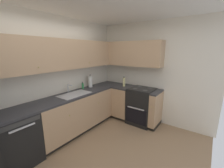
% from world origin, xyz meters
% --- Properties ---
extents(ground_plane, '(3.93, 2.97, 0.02)m').
position_xyz_m(ground_plane, '(0.00, 0.00, -0.01)').
color(ground_plane, '#937556').
extents(wall_back, '(4.03, 0.05, 2.59)m').
position_xyz_m(wall_back, '(0.00, 1.51, 1.30)').
color(wall_back, silver).
rests_on(wall_back, ground_plane).
extents(wall_right, '(0.05, 3.07, 2.59)m').
position_xyz_m(wall_right, '(1.99, 0.00, 1.30)').
color(wall_right, silver).
rests_on(wall_right, ground_plane).
extents(dishwasher, '(0.60, 0.63, 0.88)m').
position_xyz_m(dishwasher, '(-0.86, 1.18, 0.44)').
color(dishwasher, black).
rests_on(dishwasher, ground_plane).
extents(lower_cabinets_back, '(1.92, 0.62, 0.88)m').
position_xyz_m(lower_cabinets_back, '(0.40, 1.19, 0.45)').
color(lower_cabinets_back, tan).
rests_on(lower_cabinets_back, ground_plane).
extents(countertop_back, '(3.13, 0.60, 0.03)m').
position_xyz_m(countertop_back, '(0.40, 1.18, 0.90)').
color(countertop_back, '#2D2D33').
rests_on(countertop_back, lower_cabinets_back).
extents(lower_cabinets_right, '(0.62, 1.22, 0.88)m').
position_xyz_m(lower_cabinets_right, '(1.67, 0.43, 0.45)').
color(lower_cabinets_right, tan).
rests_on(lower_cabinets_right, ground_plane).
extents(countertop_right, '(0.60, 1.22, 0.03)m').
position_xyz_m(countertop_right, '(1.67, 0.43, 0.90)').
color(countertop_right, '#2D2D33').
rests_on(countertop_right, lower_cabinets_right).
extents(oven_range, '(0.68, 0.62, 1.07)m').
position_xyz_m(oven_range, '(1.69, 0.12, 0.47)').
color(oven_range, black).
rests_on(oven_range, ground_plane).
extents(upper_cabinets_back, '(2.81, 0.34, 0.63)m').
position_xyz_m(upper_cabinets_back, '(0.24, 1.32, 1.80)').
color(upper_cabinets_back, tan).
extents(upper_cabinets_right, '(0.32, 1.77, 0.63)m').
position_xyz_m(upper_cabinets_right, '(1.81, 0.60, 1.80)').
color(upper_cabinets_right, tan).
extents(sink, '(0.71, 0.40, 0.10)m').
position_xyz_m(sink, '(0.36, 1.15, 0.88)').
color(sink, '#B7B7BC').
rests_on(sink, countertop_back).
extents(faucet, '(0.07, 0.16, 0.21)m').
position_xyz_m(faucet, '(0.37, 1.36, 1.04)').
color(faucet, silver).
rests_on(faucet, countertop_back).
extents(soap_bottle, '(0.05, 0.05, 0.18)m').
position_xyz_m(soap_bottle, '(0.80, 1.36, 1.00)').
color(soap_bottle, '#338C4C').
rests_on(soap_bottle, countertop_back).
extents(paper_towel_roll, '(0.11, 0.11, 0.35)m').
position_xyz_m(paper_towel_roll, '(1.05, 1.34, 1.07)').
color(paper_towel_roll, white).
rests_on(paper_towel_roll, countertop_back).
extents(oil_bottle, '(0.07, 0.07, 0.27)m').
position_xyz_m(oil_bottle, '(1.67, 0.66, 1.04)').
color(oil_bottle, beige).
rests_on(oil_bottle, countertop_right).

